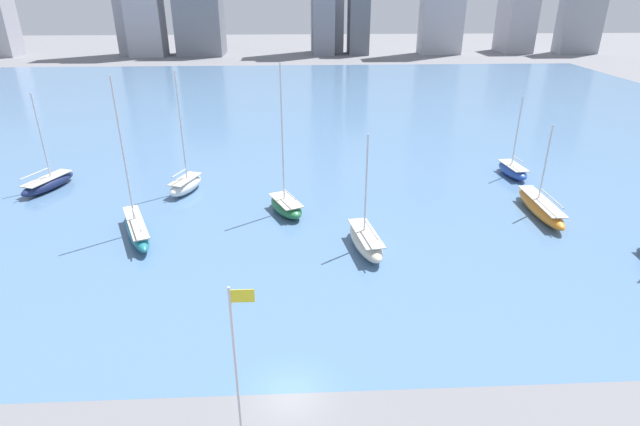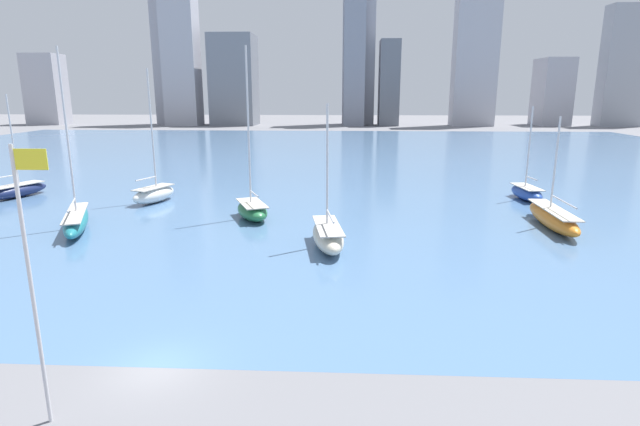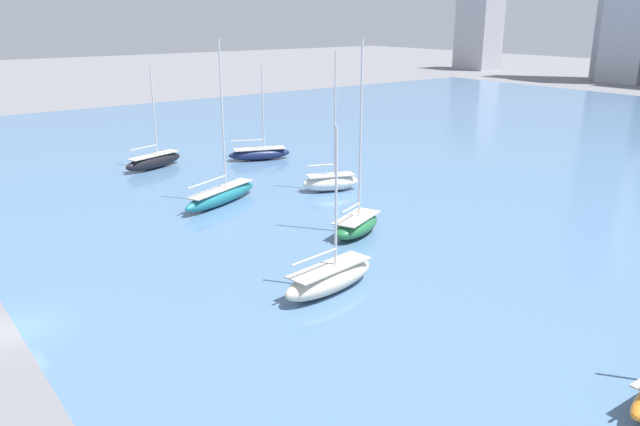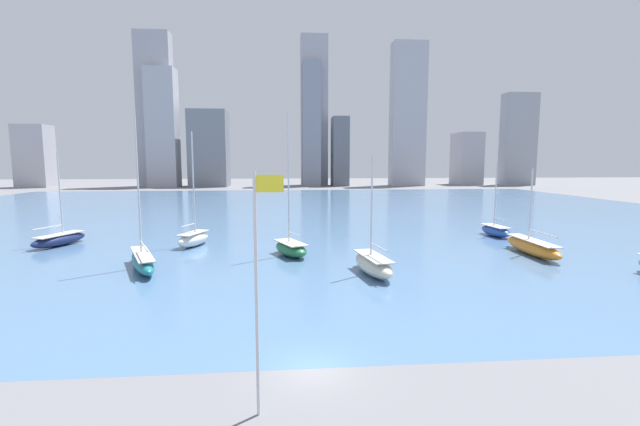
{
  "view_description": "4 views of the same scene",
  "coord_description": "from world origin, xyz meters",
  "px_view_note": "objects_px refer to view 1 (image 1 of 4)",
  "views": [
    {
      "loc": [
        0.65,
        -23.51,
        23.04
      ],
      "look_at": [
        2.5,
        14.24,
        5.77
      ],
      "focal_mm": 28.0,
      "sensor_mm": 36.0,
      "label": 1
    },
    {
      "loc": [
        8.31,
        -19.67,
        12.03
      ],
      "look_at": [
        6.78,
        10.97,
        4.56
      ],
      "focal_mm": 28.0,
      "sensor_mm": 36.0,
      "label": 2
    },
    {
      "loc": [
        37.54,
        -5.56,
        17.95
      ],
      "look_at": [
        6.52,
        17.76,
        5.54
      ],
      "focal_mm": 35.0,
      "sensor_mm": 36.0,
      "label": 3
    },
    {
      "loc": [
        -1.49,
        -21.11,
        10.76
      ],
      "look_at": [
        2.07,
        19.43,
        5.84
      ],
      "focal_mm": 24.0,
      "sensor_mm": 36.0,
      "label": 4
    }
  ],
  "objects_px": {
    "sailboat_teal": "(137,228)",
    "sailboat_cream": "(366,240)",
    "sailboat_white": "(186,184)",
    "flag_pole": "(237,367)",
    "sailboat_orange": "(540,207)",
    "sailboat_navy": "(48,183)",
    "sailboat_blue": "(513,170)",
    "sailboat_green": "(286,205)"
  },
  "relations": [
    {
      "from": "sailboat_white",
      "to": "sailboat_cream",
      "type": "distance_m",
      "value": 25.32
    },
    {
      "from": "sailboat_orange",
      "to": "sailboat_white",
      "type": "bearing_deg",
      "value": 169.29
    },
    {
      "from": "sailboat_cream",
      "to": "sailboat_white",
      "type": "bearing_deg",
      "value": 133.17
    },
    {
      "from": "sailboat_cream",
      "to": "sailboat_teal",
      "type": "bearing_deg",
      "value": 161.26
    },
    {
      "from": "sailboat_cream",
      "to": "sailboat_blue",
      "type": "bearing_deg",
      "value": 32.23
    },
    {
      "from": "flag_pole",
      "to": "sailboat_teal",
      "type": "height_order",
      "value": "sailboat_teal"
    },
    {
      "from": "sailboat_blue",
      "to": "sailboat_cream",
      "type": "bearing_deg",
      "value": -144.26
    },
    {
      "from": "sailboat_teal",
      "to": "sailboat_blue",
      "type": "relative_size",
      "value": 1.5
    },
    {
      "from": "flag_pole",
      "to": "sailboat_green",
      "type": "bearing_deg",
      "value": 86.43
    },
    {
      "from": "sailboat_white",
      "to": "sailboat_green",
      "type": "height_order",
      "value": "sailboat_green"
    },
    {
      "from": "sailboat_cream",
      "to": "sailboat_blue",
      "type": "xyz_separation_m",
      "value": [
        22.09,
        19.22,
        -0.14
      ]
    },
    {
      "from": "sailboat_orange",
      "to": "sailboat_green",
      "type": "bearing_deg",
      "value": 177.59
    },
    {
      "from": "sailboat_orange",
      "to": "sailboat_blue",
      "type": "bearing_deg",
      "value": 82.6
    },
    {
      "from": "sailboat_green",
      "to": "sailboat_orange",
      "type": "relative_size",
      "value": 1.49
    },
    {
      "from": "sailboat_white",
      "to": "sailboat_orange",
      "type": "distance_m",
      "value": 41.05
    },
    {
      "from": "flag_pole",
      "to": "sailboat_navy",
      "type": "distance_m",
      "value": 48.31
    },
    {
      "from": "flag_pole",
      "to": "sailboat_cream",
      "type": "relative_size",
      "value": 0.93
    },
    {
      "from": "sailboat_white",
      "to": "sailboat_green",
      "type": "bearing_deg",
      "value": -8.62
    },
    {
      "from": "sailboat_teal",
      "to": "sailboat_green",
      "type": "distance_m",
      "value": 15.68
    },
    {
      "from": "sailboat_white",
      "to": "sailboat_cream",
      "type": "relative_size",
      "value": 1.29
    },
    {
      "from": "flag_pole",
      "to": "sailboat_white",
      "type": "relative_size",
      "value": 0.72
    },
    {
      "from": "sailboat_white",
      "to": "flag_pole",
      "type": "bearing_deg",
      "value": -54.37
    },
    {
      "from": "sailboat_teal",
      "to": "sailboat_navy",
      "type": "distance_m",
      "value": 19.8
    },
    {
      "from": "sailboat_white",
      "to": "sailboat_blue",
      "type": "height_order",
      "value": "sailboat_white"
    },
    {
      "from": "sailboat_white",
      "to": "sailboat_orange",
      "type": "bearing_deg",
      "value": 8.09
    },
    {
      "from": "flag_pole",
      "to": "sailboat_orange",
      "type": "bearing_deg",
      "value": 44.22
    },
    {
      "from": "sailboat_cream",
      "to": "sailboat_navy",
      "type": "distance_m",
      "value": 41.0
    },
    {
      "from": "sailboat_teal",
      "to": "flag_pole",
      "type": "bearing_deg",
      "value": -86.71
    },
    {
      "from": "flag_pole",
      "to": "sailboat_cream",
      "type": "xyz_separation_m",
      "value": [
        9.59,
        22.02,
        -4.67
      ]
    },
    {
      "from": "sailboat_cream",
      "to": "sailboat_blue",
      "type": "distance_m",
      "value": 29.28
    },
    {
      "from": "sailboat_green",
      "to": "sailboat_navy",
      "type": "relative_size",
      "value": 1.37
    },
    {
      "from": "sailboat_orange",
      "to": "sailboat_cream",
      "type": "bearing_deg",
      "value": -159.53
    },
    {
      "from": "sailboat_teal",
      "to": "sailboat_white",
      "type": "bearing_deg",
      "value": 54.04
    },
    {
      "from": "sailboat_green",
      "to": "sailboat_teal",
      "type": "bearing_deg",
      "value": 174.74
    },
    {
      "from": "sailboat_teal",
      "to": "sailboat_cream",
      "type": "height_order",
      "value": "sailboat_teal"
    },
    {
      "from": "sailboat_blue",
      "to": "sailboat_navy",
      "type": "relative_size",
      "value": 0.89
    },
    {
      "from": "sailboat_teal",
      "to": "sailboat_cream",
      "type": "xyz_separation_m",
      "value": [
        22.57,
        -3.96,
        0.04
      ]
    },
    {
      "from": "sailboat_cream",
      "to": "sailboat_green",
      "type": "height_order",
      "value": "sailboat_green"
    },
    {
      "from": "sailboat_teal",
      "to": "sailboat_white",
      "type": "height_order",
      "value": "sailboat_teal"
    },
    {
      "from": "flag_pole",
      "to": "sailboat_cream",
      "type": "distance_m",
      "value": 24.47
    },
    {
      "from": "flag_pole",
      "to": "sailboat_green",
      "type": "height_order",
      "value": "sailboat_green"
    },
    {
      "from": "sailboat_teal",
      "to": "sailboat_cream",
      "type": "distance_m",
      "value": 22.91
    }
  ]
}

